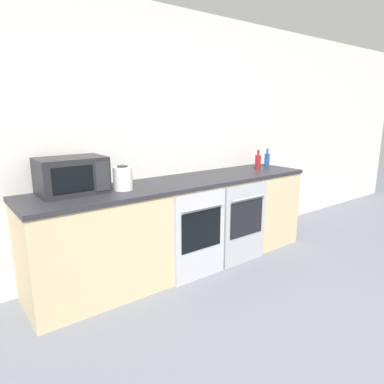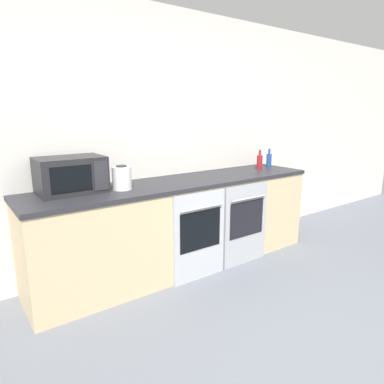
% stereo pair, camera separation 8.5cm
% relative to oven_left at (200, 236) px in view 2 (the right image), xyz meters
% --- Properties ---
extents(ground_plane, '(16.00, 16.00, 0.00)m').
position_rel_oven_left_xyz_m(ground_plane, '(0.02, -1.43, -0.44)').
color(ground_plane, slate).
extents(wall_back, '(10.00, 0.06, 2.60)m').
position_rel_oven_left_xyz_m(wall_back, '(0.02, 0.71, 0.86)').
color(wall_back, silver).
rests_on(wall_back, ground_plane).
extents(counter_back, '(3.06, 0.68, 0.91)m').
position_rel_oven_left_xyz_m(counter_back, '(0.02, 0.35, 0.02)').
color(counter_back, '#D1B789').
rests_on(counter_back, ground_plane).
extents(oven_left, '(0.58, 0.06, 0.86)m').
position_rel_oven_left_xyz_m(oven_left, '(0.00, 0.00, 0.00)').
color(oven_left, '#B7BABF').
rests_on(oven_left, ground_plane).
extents(oven_right, '(0.58, 0.06, 0.86)m').
position_rel_oven_left_xyz_m(oven_right, '(0.60, 0.00, 0.00)').
color(oven_right, '#A8AAAF').
rests_on(oven_right, ground_plane).
extents(microwave, '(0.54, 0.37, 0.30)m').
position_rel_oven_left_xyz_m(microwave, '(-1.01, 0.46, 0.63)').
color(microwave, '#232326').
rests_on(microwave, counter_back).
extents(bottle_red, '(0.07, 0.07, 0.23)m').
position_rel_oven_left_xyz_m(bottle_red, '(1.18, 0.38, 0.56)').
color(bottle_red, maroon).
rests_on(bottle_red, counter_back).
extents(bottle_blue, '(0.06, 0.06, 0.23)m').
position_rel_oven_left_xyz_m(bottle_blue, '(1.39, 0.41, 0.56)').
color(bottle_blue, '#234793').
rests_on(bottle_blue, counter_back).
extents(kettle, '(0.17, 0.17, 0.21)m').
position_rel_oven_left_xyz_m(kettle, '(-0.62, 0.32, 0.58)').
color(kettle, white).
rests_on(kettle, counter_back).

